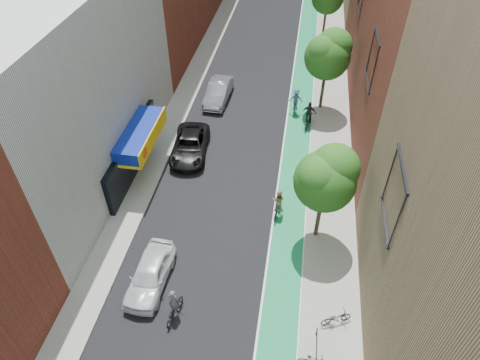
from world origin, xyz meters
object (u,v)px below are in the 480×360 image
at_px(parked_car_black, 190,145).
at_px(parked_car_silver, 218,92).
at_px(cyclist_lead, 174,308).
at_px(cyclist_lane_mid, 309,118).
at_px(parked_car_white, 150,274).
at_px(cyclist_lane_near, 278,205).
at_px(cyclist_lane_far, 296,102).

xyz_separation_m(parked_car_black, parked_car_silver, (0.62, 7.47, 0.07)).
height_order(cyclist_lead, cyclist_lane_mid, cyclist_lane_mid).
bearing_deg(parked_car_white, parked_car_black, 94.91).
relative_size(cyclist_lead, cyclist_lane_mid, 0.91).
distance_m(cyclist_lane_near, cyclist_lane_mid, 9.96).
height_order(parked_car_white, cyclist_lane_near, cyclist_lane_near).
bearing_deg(cyclist_lane_near, parked_car_silver, -55.66).
relative_size(parked_car_black, cyclist_lane_far, 2.49).
relative_size(parked_car_silver, cyclist_lane_far, 2.29).
xyz_separation_m(parked_car_white, cyclist_lane_far, (6.55, 17.84, 0.23)).
height_order(parked_car_silver, cyclist_lane_mid, cyclist_lane_mid).
bearing_deg(cyclist_lane_mid, cyclist_lane_far, -46.48).
xyz_separation_m(cyclist_lead, cyclist_lane_far, (4.78, 19.51, 0.33)).
bearing_deg(parked_car_silver, parked_car_black, -92.29).
height_order(parked_car_silver, cyclist_lane_near, cyclist_lane_near).
xyz_separation_m(parked_car_white, cyclist_lead, (1.77, -1.67, -0.11)).
xyz_separation_m(parked_car_black, cyclist_lane_mid, (8.32, 4.76, 0.08)).
distance_m(cyclist_lane_mid, cyclist_lane_far, 2.24).
xyz_separation_m(cyclist_lead, cyclist_lane_near, (4.43, 7.75, 0.16)).
bearing_deg(parked_car_white, parked_car_silver, 91.74).
height_order(parked_car_white, cyclist_lane_mid, cyclist_lane_mid).
relative_size(parked_car_white, parked_car_black, 0.84).
bearing_deg(cyclist_lane_mid, cyclist_lane_near, 93.79).
distance_m(parked_car_white, cyclist_lane_near, 8.69).
height_order(cyclist_lane_near, cyclist_lane_mid, cyclist_lane_mid).
bearing_deg(cyclist_lane_mid, parked_car_black, 42.22).
relative_size(cyclist_lane_mid, cyclist_lane_far, 1.03).
distance_m(cyclist_lane_near, cyclist_lane_far, 11.77).
xyz_separation_m(parked_car_white, parked_car_silver, (0.00, 18.65, 0.04)).
relative_size(parked_car_black, cyclist_lane_mid, 2.42).
bearing_deg(cyclist_lane_near, cyclist_lead, 68.32).
height_order(parked_car_black, cyclist_lane_mid, cyclist_lane_mid).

